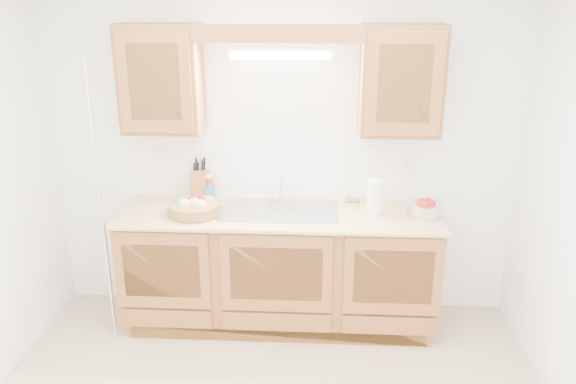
# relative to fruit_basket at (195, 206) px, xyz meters

# --- Properties ---
(room) EXTENTS (3.52, 3.50, 2.50)m
(room) POSITION_rel_fruit_basket_xyz_m (0.60, -1.13, 0.30)
(room) COLOR #C7AF90
(room) RESTS_ON ground
(base_cabinets) EXTENTS (2.20, 0.60, 0.86)m
(base_cabinets) POSITION_rel_fruit_basket_xyz_m (0.60, 0.07, -0.51)
(base_cabinets) COLOR #9F5D2E
(base_cabinets) RESTS_ON ground
(countertop) EXTENTS (2.30, 0.63, 0.04)m
(countertop) POSITION_rel_fruit_basket_xyz_m (0.60, 0.06, -0.07)
(countertop) COLOR tan
(countertop) RESTS_ON base_cabinets
(upper_cabinet_left) EXTENTS (0.55, 0.33, 0.75)m
(upper_cabinet_left) POSITION_rel_fruit_basket_xyz_m (-0.23, 0.21, 0.87)
(upper_cabinet_left) COLOR #9F5D2E
(upper_cabinet_left) RESTS_ON room
(upper_cabinet_right) EXTENTS (0.55, 0.33, 0.75)m
(upper_cabinet_right) POSITION_rel_fruit_basket_xyz_m (1.43, 0.21, 0.87)
(upper_cabinet_right) COLOR #9F5D2E
(upper_cabinet_right) RESTS_ON room
(valance) EXTENTS (2.20, 0.05, 0.12)m
(valance) POSITION_rel_fruit_basket_xyz_m (0.60, 0.06, 1.19)
(valance) COLOR #9F5D2E
(valance) RESTS_ON room
(fluorescent_fixture) EXTENTS (0.76, 0.08, 0.08)m
(fluorescent_fixture) POSITION_rel_fruit_basket_xyz_m (0.60, 0.29, 1.04)
(fluorescent_fixture) COLOR white
(fluorescent_fixture) RESTS_ON room
(sink) EXTENTS (0.84, 0.46, 0.36)m
(sink) POSITION_rel_fruit_basket_xyz_m (0.60, 0.08, -0.12)
(sink) COLOR #9E9EA3
(sink) RESTS_ON countertop
(wire_shelf_pole) EXTENTS (0.03, 0.03, 2.00)m
(wire_shelf_pole) POSITION_rel_fruit_basket_xyz_m (-0.60, -0.19, 0.05)
(wire_shelf_pole) COLOR silver
(wire_shelf_pole) RESTS_ON ground
(outlet_plate) EXTENTS (0.08, 0.01, 0.12)m
(outlet_plate) POSITION_rel_fruit_basket_xyz_m (1.55, 0.36, 0.20)
(outlet_plate) COLOR white
(outlet_plate) RESTS_ON room
(fruit_basket) EXTENTS (0.44, 0.44, 0.12)m
(fruit_basket) POSITION_rel_fruit_basket_xyz_m (0.00, 0.00, 0.00)
(fruit_basket) COLOR olive
(fruit_basket) RESTS_ON countertop
(knife_block) EXTENTS (0.12, 0.20, 0.34)m
(knife_block) POSITION_rel_fruit_basket_xyz_m (-0.02, 0.27, 0.07)
(knife_block) COLOR #9F5D2E
(knife_block) RESTS_ON countertop
(orange_canister) EXTENTS (0.07, 0.07, 0.20)m
(orange_canister) POSITION_rel_fruit_basket_xyz_m (0.06, 0.26, 0.05)
(orange_canister) COLOR #D2430B
(orange_canister) RESTS_ON countertop
(soap_bottle) EXTENTS (0.11, 0.11, 0.18)m
(soap_bottle) POSITION_rel_fruit_basket_xyz_m (0.06, 0.24, 0.04)
(soap_bottle) COLOR blue
(soap_bottle) RESTS_ON countertop
(sponge) EXTENTS (0.11, 0.09, 0.02)m
(sponge) POSITION_rel_fruit_basket_xyz_m (1.14, 0.31, -0.04)
(sponge) COLOR #CC333F
(sponge) RESTS_ON countertop
(paper_towel) EXTENTS (0.15, 0.15, 0.30)m
(paper_towel) POSITION_rel_fruit_basket_xyz_m (1.28, 0.07, 0.07)
(paper_towel) COLOR silver
(paper_towel) RESTS_ON countertop
(apple_bowl) EXTENTS (0.31, 0.31, 0.13)m
(apple_bowl) POSITION_rel_fruit_basket_xyz_m (1.63, 0.05, 0.00)
(apple_bowl) COLOR silver
(apple_bowl) RESTS_ON countertop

